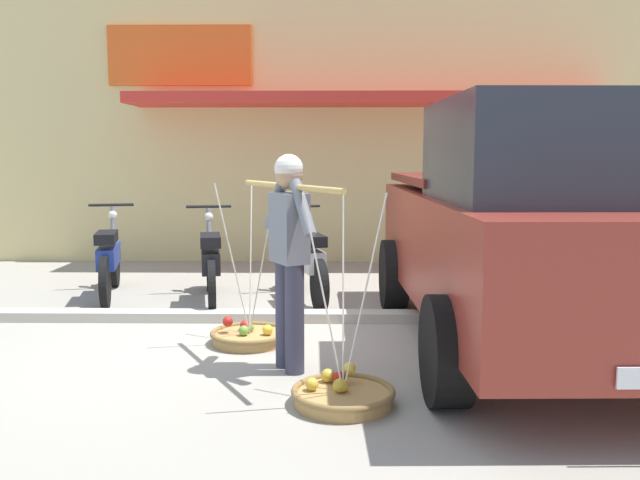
# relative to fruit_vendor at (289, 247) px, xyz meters

# --- Properties ---
(ground_plane) EXTENTS (90.00, 90.00, 0.00)m
(ground_plane) POSITION_rel_fruit_vendor_xyz_m (-0.37, 0.86, -0.98)
(ground_plane) COLOR #9E998C
(sidewalk_curb) EXTENTS (20.00, 0.24, 0.10)m
(sidewalk_curb) POSITION_rel_fruit_vendor_xyz_m (-0.37, 1.56, -0.93)
(sidewalk_curb) COLOR #BAB4A5
(sidewalk_curb) RESTS_ON ground
(fruit_vendor) EXTENTS (0.85, 1.51, 1.70)m
(fruit_vendor) POSITION_rel_fruit_vendor_xyz_m (0.00, 0.00, 0.00)
(fruit_vendor) COLOR #38384C
(fruit_vendor) RESTS_ON ground
(fruit_basket_left_side) EXTENTS (0.71, 0.71, 1.45)m
(fruit_basket_left_side) POSITION_rel_fruit_vendor_xyz_m (0.40, -0.74, -0.90)
(fruit_basket_left_side) COLOR #B2894C
(fruit_basket_left_side) RESTS_ON ground
(fruit_basket_right_side) EXTENTS (0.71, 0.71, 1.45)m
(fruit_basket_right_side) POSITION_rel_fruit_vendor_xyz_m (-0.41, 0.74, -0.90)
(fruit_basket_right_side) COLOR #B2894C
(fruit_basket_right_side) RESTS_ON ground
(motorcycle_nearest_shop) EXTENTS (0.61, 1.79, 1.09)m
(motorcycle_nearest_shop) POSITION_rel_fruit_vendor_xyz_m (-2.31, 2.69, -0.52)
(motorcycle_nearest_shop) COLOR black
(motorcycle_nearest_shop) RESTS_ON ground
(motorcycle_second_in_row) EXTENTS (0.57, 1.80, 1.09)m
(motorcycle_second_in_row) POSITION_rel_fruit_vendor_xyz_m (-1.06, 2.45, -0.52)
(motorcycle_second_in_row) COLOR black
(motorcycle_second_in_row) RESTS_ON ground
(motorcycle_third_in_row) EXTENTS (0.65, 1.78, 1.09)m
(motorcycle_third_in_row) POSITION_rel_fruit_vendor_xyz_m (0.05, 2.53, -0.52)
(motorcycle_third_in_row) COLOR black
(motorcycle_third_in_row) RESTS_ON ground
(parked_truck) EXTENTS (2.26, 4.76, 2.10)m
(parked_truck) POSITION_rel_fruit_vendor_xyz_m (2.01, 0.60, 0.05)
(parked_truck) COLOR maroon
(parked_truck) RESTS_ON ground
(storefront_building) EXTENTS (13.00, 6.00, 4.20)m
(storefront_building) POSITION_rel_fruit_vendor_xyz_m (0.94, 7.87, 1.12)
(storefront_building) COLOR #DBC684
(storefront_building) RESTS_ON ground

